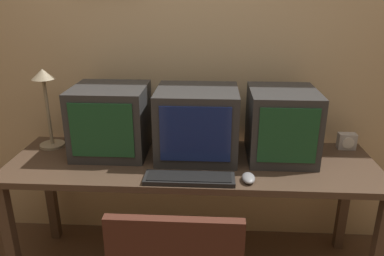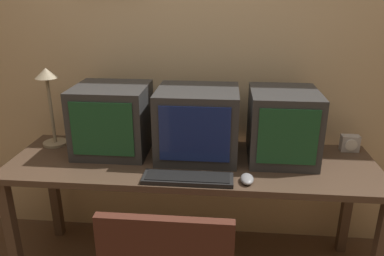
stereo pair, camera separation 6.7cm
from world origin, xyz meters
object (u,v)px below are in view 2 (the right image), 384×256
Objects in this scene: monitor_left at (112,119)px; desk_clock at (350,143)px; desk_lamp at (49,94)px; monitor_right at (282,125)px; monitor_center at (197,123)px; keyboard_main at (188,178)px; mouse_near_keyboard at (247,179)px.

monitor_left is 1.41m from desk_clock.
desk_clock is (1.40, 0.13, -0.15)m from monitor_left.
monitor_left is 0.87× the size of desk_lamp.
monitor_right is at bearing -2.92° from desk_lamp.
desk_clock is 1.82m from desk_lamp.
monitor_center is 0.98× the size of keyboard_main.
desk_clock reaches higher than mouse_near_keyboard.
monitor_center is at bearing 131.89° from mouse_near_keyboard.
desk_lamp is at bearing 174.83° from monitor_center.
desk_lamp reaches higher than monitor_right.
monitor_center is 0.37m from keyboard_main.
monitor_left is 0.61m from keyboard_main.
monitor_left is at bearing -8.88° from desk_lamp.
monitor_left is at bearing 179.54° from monitor_right.
keyboard_main is at bearing -24.41° from desk_lamp.
monitor_right is at bearing 57.47° from mouse_near_keyboard.
monitor_center is 0.48m from monitor_right.
mouse_near_keyboard is 1.27m from desk_lamp.
monitor_left is at bearing 144.90° from keyboard_main.
mouse_near_keyboard is at bearing 1.83° from keyboard_main.
desk_clock is at bearing 35.75° from mouse_near_keyboard.
monitor_left is 0.42m from desk_lamp.
monitor_left reaches higher than desk_clock.
monitor_left reaches higher than keyboard_main.
monitor_center is 4.04× the size of mouse_near_keyboard.
desk_lamp is at bearing -177.94° from desk_clock.
monitor_center reaches higher than monitor_right.
monitor_center is at bearing -5.17° from desk_lamp.
desk_lamp reaches higher than monitor_left.
desk_clock is 0.22× the size of desk_lamp.
monitor_left is 0.86m from mouse_near_keyboard.
desk_lamp reaches higher than mouse_near_keyboard.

